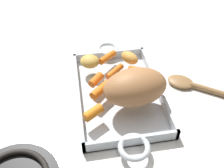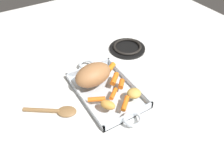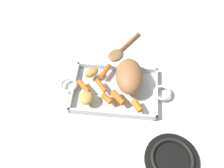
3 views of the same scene
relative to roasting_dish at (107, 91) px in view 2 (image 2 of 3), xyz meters
The scene contains 13 objects.
ground_plane 0.01m from the roasting_dish, ahead, with size 2.00×2.00×0.00m, color white.
roasting_dish is the anchor object (origin of this frame).
pork_roast 0.09m from the roasting_dish, 31.03° to the left, with size 0.16×0.10×0.09m, color #A56E42.
baby_carrot_northeast 0.07m from the roasting_dish, 114.32° to the right, with size 0.02×0.02×0.04m, color orange.
baby_carrot_center_right 0.12m from the roasting_dish, behind, with size 0.02×0.02×0.06m, color orange.
baby_carrot_center_left 0.06m from the roasting_dish, behind, with size 0.02×0.02×0.06m, color orange.
baby_carrot_southwest 0.12m from the roasting_dish, 40.77° to the right, with size 0.02×0.02×0.05m, color orange.
baby_carrot_northwest 0.09m from the roasting_dish, 122.82° to the left, with size 0.02×0.02×0.07m, color orange.
baby_carrot_southeast 0.06m from the roasting_dish, 72.67° to the right, with size 0.02×0.02×0.06m, color orange.
potato_golden_small 0.12m from the roasting_dish, 152.49° to the left, with size 0.06×0.04×0.03m, color gold.
potato_halved 0.13m from the roasting_dish, 147.04° to the right, with size 0.06×0.05×0.03m, color gold.
stove_burner_rear 0.33m from the roasting_dish, 49.38° to the right, with size 0.18×0.18×0.02m.
serving_spoon 0.21m from the roasting_dish, 88.65° to the left, with size 0.15×0.19×0.02m.
Camera 2 is at (-0.56, 0.32, 0.66)m, focal length 35.58 mm.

